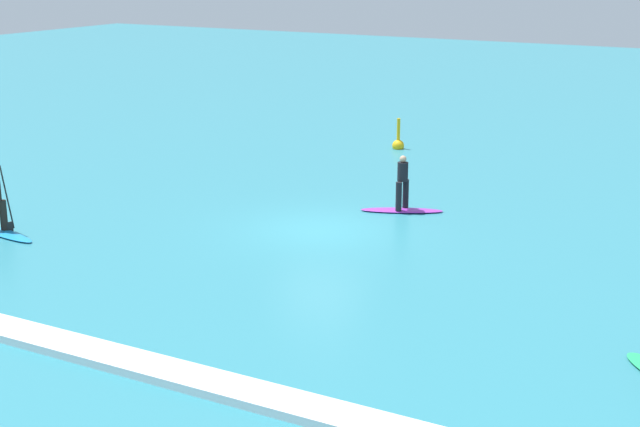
% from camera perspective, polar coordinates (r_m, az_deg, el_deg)
% --- Properties ---
extents(ground_plane, '(120.00, 120.00, 0.00)m').
position_cam_1_polar(ground_plane, '(28.16, 0.00, -0.98)').
color(ground_plane, teal).
rests_on(ground_plane, ground).
extents(surfer_on_purple_board, '(2.62, 1.65, 1.82)m').
position_cam_1_polar(surfer_on_purple_board, '(30.08, 4.96, 1.07)').
color(surfer_on_purple_board, purple).
rests_on(surfer_on_purple_board, ground_plane).
extents(marker_buoy, '(0.50, 0.50, 1.41)m').
position_cam_1_polar(marker_buoy, '(39.80, 4.72, 4.20)').
color(marker_buoy, yellow).
rests_on(marker_buoy, ground_plane).
extents(wave_crest, '(22.56, 0.90, 0.18)m').
position_cam_1_polar(wave_crest, '(20.38, -14.35, -7.86)').
color(wave_crest, white).
rests_on(wave_crest, ground_plane).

